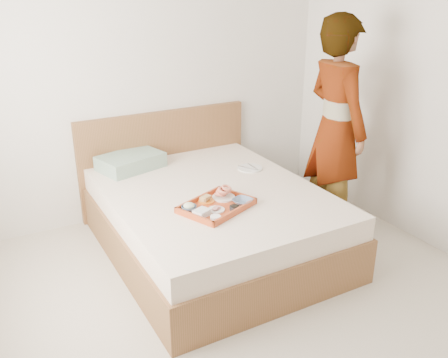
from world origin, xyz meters
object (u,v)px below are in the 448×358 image
dinner_plate (250,168)px  tray (217,205)px  bed (213,220)px  person (336,128)px

dinner_plate → tray: bearing=-138.5°
bed → tray: tray is taller
bed → tray: size_ratio=3.99×
tray → dinner_plate: tray is taller
dinner_plate → person: 0.80m
bed → person: 1.27m
dinner_plate → person: size_ratio=0.12×
bed → person: person is taller
dinner_plate → person: bearing=-35.5°
bed → person: bearing=-8.3°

